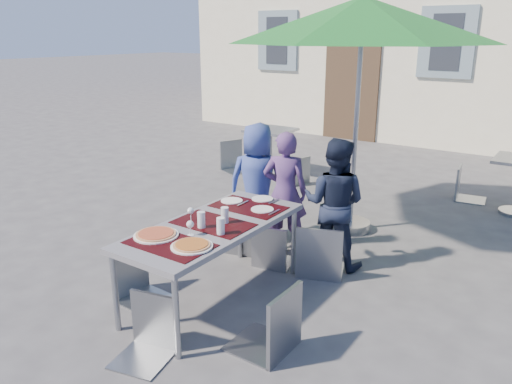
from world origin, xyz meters
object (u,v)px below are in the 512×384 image
Objects in this scene: dining_table at (213,229)px; bg_chair_l_1 at (468,164)px; patio_umbrella at (362,21)px; chair_3 at (135,243)px; bg_chair_r_0 at (298,154)px; chair_1 at (273,221)px; pizza_near_right at (192,245)px; chair_4 at (273,280)px; child_1 at (285,192)px; bg_chair_l_0 at (234,138)px; chair_0 at (243,200)px; pizza_near_left at (156,234)px; chair_5 at (145,294)px; child_2 at (334,203)px; child_0 at (257,183)px; chair_2 at (322,219)px.

bg_chair_l_1 is at bearing 74.44° from dining_table.
chair_3 is at bearing -109.09° from patio_umbrella.
patio_umbrella is 3.52× the size of bg_chair_r_0.
chair_3 is at bearing -118.18° from chair_1.
chair_4 reaches higher than pizza_near_right.
child_1 reaches higher than bg_chair_l_0.
bg_chair_l_0 is (-2.22, 2.80, -0.03)m from chair_0.
pizza_near_right is (0.40, -0.00, -0.00)m from pizza_near_left.
chair_0 is at bearing 81.62° from chair_3.
chair_1 is 0.99× the size of chair_5.
bg_chair_r_0 is at bearing 106.21° from chair_5.
patio_umbrella is 3.82m from bg_chair_l_0.
patio_umbrella is (0.53, 2.81, 1.73)m from pizza_near_left.
child_2 is at bearing -53.07° from bg_chair_r_0.
dining_table is 1.31× the size of child_0.
chair_0 reaches higher than pizza_near_right.
dining_table is 1.83× the size of bg_chair_l_0.
child_1 is at bearing 72.10° from chair_3.
chair_2 is at bearing -78.85° from patio_umbrella.
chair_3 is 0.94× the size of bg_chair_l_0.
bg_chair_r_0 is (-0.84, 2.69, -0.12)m from chair_0.
chair_3 is (-0.14, -1.79, -0.16)m from child_0.
chair_3 is (-1.20, -1.36, -0.06)m from chair_2.
patio_umbrella is (-0.25, 1.03, 1.81)m from child_2.
chair_0 is at bearing 165.21° from chair_1.
pizza_near_left is at bearing 76.19° from child_0.
bg_chair_l_1 is (0.90, 2.09, -1.95)m from patio_umbrella.
chair_2 is (0.99, -0.03, -0.01)m from chair_0.
chair_4 is 1.03× the size of bg_chair_l_0.
chair_4 is (1.09, 0.12, -0.15)m from pizza_near_left.
dining_table is at bearing -121.31° from chair_2.
bg_chair_r_0 reaches higher than dining_table.
child_2 is at bearing 77.84° from pizza_near_right.
pizza_near_right is at bearing -68.53° from chair_0.
pizza_near_right is 0.39× the size of bg_chair_r_0.
chair_2 is 3.49m from bg_chair_l_1.
patio_umbrella is at bearing 60.79° from chair_0.
child_1 reaches higher than chair_0.
bg_chair_r_0 is at bearing 107.33° from chair_0.
chair_5 is 0.95× the size of bg_chair_l_1.
chair_3 is at bearing -131.34° from chair_2.
pizza_near_left is (-0.21, -0.50, 0.07)m from dining_table.
pizza_near_left is 4.94m from bg_chair_l_0.
child_0 is 2.16m from patio_umbrella.
patio_umbrella reaches higher than chair_3.
bg_chair_r_0 is at bearing 138.51° from patio_umbrella.
pizza_near_left is 0.40× the size of chair_3.
chair_1 is at bearing 28.88° from child_2.
child_2 is (0.78, 1.78, -0.08)m from pizza_near_left.
child_0 is 3.23m from bg_chair_l_0.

